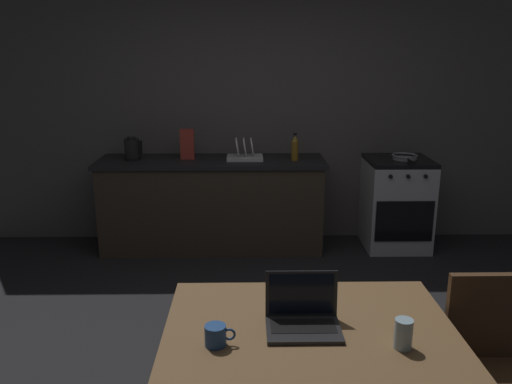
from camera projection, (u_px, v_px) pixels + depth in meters
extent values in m
plane|color=black|center=(270.00, 359.00, 3.32)|extent=(12.00, 12.00, 0.00)
cube|color=#55514F|center=(291.00, 101.00, 5.21)|extent=(6.40, 0.10, 2.81)
cube|color=#382D23|center=(212.00, 206.00, 5.12)|extent=(2.10, 0.60, 0.85)
cube|color=black|center=(211.00, 161.00, 5.00)|extent=(2.16, 0.64, 0.04)
cube|color=#B7BABF|center=(396.00, 205.00, 5.15)|extent=(0.60, 0.60, 0.85)
cube|color=black|center=(399.00, 161.00, 5.03)|extent=(0.60, 0.60, 0.04)
cube|color=black|center=(404.00, 221.00, 4.87)|extent=(0.54, 0.01, 0.39)
cylinder|color=black|center=(391.00, 177.00, 4.75)|extent=(0.04, 0.02, 0.04)
cylinder|color=black|center=(408.00, 177.00, 4.75)|extent=(0.04, 0.02, 0.04)
cylinder|color=black|center=(426.00, 176.00, 4.75)|extent=(0.04, 0.02, 0.04)
cube|color=brown|center=(310.00, 331.00, 2.29)|extent=(1.27, 0.92, 0.04)
cylinder|color=brown|center=(191.00, 355.00, 2.76)|extent=(0.05, 0.05, 0.69)
cylinder|color=brown|center=(407.00, 353.00, 2.78)|extent=(0.05, 0.05, 0.69)
cube|color=#4C331E|center=(498.00, 382.00, 2.34)|extent=(0.40, 0.40, 0.04)
cube|color=#4C331E|center=(486.00, 315.00, 2.46)|extent=(0.38, 0.04, 0.42)
cube|color=#232326|center=(304.00, 330.00, 2.24)|extent=(0.32, 0.22, 0.02)
cube|color=black|center=(303.00, 326.00, 2.26)|extent=(0.28, 0.12, 0.00)
cube|color=#232326|center=(301.00, 293.00, 2.33)|extent=(0.32, 0.02, 0.21)
cube|color=black|center=(302.00, 294.00, 2.32)|extent=(0.29, 0.02, 0.18)
cylinder|color=black|center=(133.00, 159.00, 4.98)|extent=(0.15, 0.15, 0.02)
cylinder|color=black|center=(132.00, 148.00, 4.95)|extent=(0.14, 0.14, 0.18)
cylinder|color=black|center=(131.00, 138.00, 4.93)|extent=(0.08, 0.08, 0.02)
cube|color=black|center=(141.00, 147.00, 4.95)|extent=(0.02, 0.02, 0.13)
cylinder|color=#8C601E|center=(295.00, 151.00, 4.94)|extent=(0.07, 0.07, 0.18)
cone|color=#8C601E|center=(295.00, 138.00, 4.91)|extent=(0.07, 0.07, 0.06)
cylinder|color=black|center=(295.00, 134.00, 4.90)|extent=(0.03, 0.03, 0.02)
cylinder|color=gray|center=(405.00, 158.00, 5.01)|extent=(0.23, 0.23, 0.01)
torus|color=gray|center=(405.00, 155.00, 5.00)|extent=(0.24, 0.24, 0.02)
cylinder|color=black|center=(411.00, 161.00, 4.81)|extent=(0.02, 0.18, 0.02)
cylinder|color=#264C8C|center=(215.00, 335.00, 2.13)|extent=(0.09, 0.09, 0.09)
torus|color=#264C8C|center=(229.00, 334.00, 2.13)|extent=(0.05, 0.01, 0.05)
cylinder|color=#99B7C6|center=(403.00, 334.00, 2.11)|extent=(0.07, 0.07, 0.13)
cube|color=#B2382D|center=(187.00, 144.00, 4.97)|extent=(0.13, 0.05, 0.29)
cube|color=silver|center=(245.00, 158.00, 5.00)|extent=(0.34, 0.26, 0.03)
cylinder|color=white|center=(238.00, 147.00, 4.97)|extent=(0.04, 0.18, 0.18)
cylinder|color=white|center=(245.00, 147.00, 4.97)|extent=(0.04, 0.18, 0.18)
cylinder|color=white|center=(252.00, 147.00, 4.97)|extent=(0.04, 0.18, 0.18)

